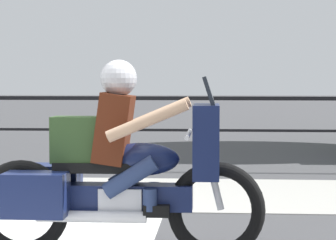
# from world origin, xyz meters

# --- Properties ---
(sidewalk_band) EXTENTS (44.00, 2.40, 0.01)m
(sidewalk_band) POSITION_xyz_m (0.00, 3.40, 0.01)
(sidewalk_band) COLOR #A8A59E
(sidewalk_band) RESTS_ON ground
(fence_railing) EXTENTS (36.00, 0.05, 1.17)m
(fence_railing) POSITION_xyz_m (0.00, 5.44, 0.92)
(fence_railing) COLOR black
(fence_railing) RESTS_ON ground
(motorcycle) EXTENTS (2.33, 0.76, 1.57)m
(motorcycle) POSITION_xyz_m (0.91, 0.43, 0.70)
(motorcycle) COLOR black
(motorcycle) RESTS_ON ground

